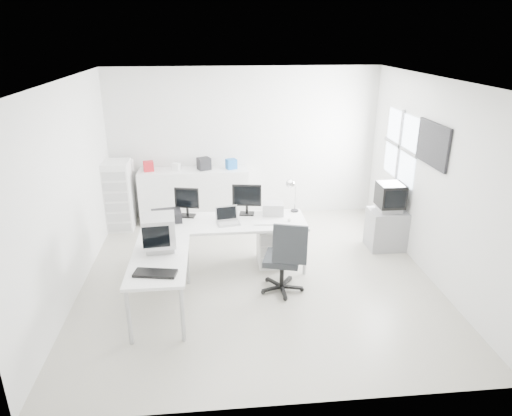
{
  "coord_description": "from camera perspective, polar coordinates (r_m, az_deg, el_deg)",
  "views": [
    {
      "loc": [
        -0.6,
        -5.87,
        3.37
      ],
      "look_at": [
        0.0,
        0.2,
        1.0
      ],
      "focal_mm": 32.0,
      "sensor_mm": 36.0,
      "label": 1
    }
  ],
  "objects": [
    {
      "name": "back_wall",
      "position": [
        8.62,
        -1.51,
        8.02
      ],
      "size": [
        5.0,
        0.02,
        2.8
      ],
      "primitive_type": "cube",
      "color": "silver",
      "rests_on": "floor"
    },
    {
      "name": "drawer_pedestal",
      "position": [
        7.03,
        1.87,
        -4.68
      ],
      "size": [
        0.4,
        0.5,
        0.6
      ],
      "primitive_type": "cube",
      "color": "silver",
      "rests_on": "floor"
    },
    {
      "name": "laser_printer",
      "position": [
        6.97,
        2.15,
        -0.06
      ],
      "size": [
        0.35,
        0.31,
        0.18
      ],
      "primitive_type": "cube",
      "rotation": [
        0.0,
        0.0,
        -0.12
      ],
      "color": "#A2A2A2",
      "rests_on": "main_desk"
    },
    {
      "name": "clutter_box_c",
      "position": [
        8.42,
        -6.53,
        5.52
      ],
      "size": [
        0.28,
        0.27,
        0.22
      ],
      "primitive_type": "cube",
      "rotation": [
        0.0,
        0.0,
        0.4
      ],
      "color": "black",
      "rests_on": "sideboard"
    },
    {
      "name": "clutter_box_b",
      "position": [
        8.46,
        -9.91,
        5.11
      ],
      "size": [
        0.16,
        0.15,
        0.13
      ],
      "primitive_type": "cube",
      "rotation": [
        0.0,
        0.0,
        -0.36
      ],
      "color": "silver",
      "rests_on": "sideboard"
    },
    {
      "name": "filing_cabinet",
      "position": [
        8.51,
        -16.71,
        1.5
      ],
      "size": [
        0.44,
        0.52,
        1.26
      ],
      "primitive_type": "cube",
      "color": "silver",
      "rests_on": "floor"
    },
    {
      "name": "wall_picture",
      "position": [
        6.87,
        21.23,
        7.44
      ],
      "size": [
        0.04,
        0.9,
        0.6
      ],
      "primitive_type": null,
      "color": "black",
      "rests_on": "right_wall"
    },
    {
      "name": "main_desk",
      "position": [
        6.9,
        -3.86,
        -4.54
      ],
      "size": [
        2.4,
        0.8,
        0.75
      ],
      "primitive_type": null,
      "color": "silver",
      "rests_on": "floor"
    },
    {
      "name": "crt_monitor",
      "position": [
        5.91,
        -11.99,
        -3.02
      ],
      "size": [
        0.45,
        0.45,
        0.48
      ],
      "primitive_type": null,
      "rotation": [
        0.0,
        0.0,
        0.09
      ],
      "color": "#B7B7BA",
      "rests_on": "side_desk"
    },
    {
      "name": "right_wall",
      "position": [
        6.92,
        21.26,
        3.22
      ],
      "size": [
        0.02,
        5.0,
        2.8
      ],
      "primitive_type": "cube",
      "color": "silver",
      "rests_on": "floor"
    },
    {
      "name": "white_keyboard",
      "position": [
        6.65,
        1.71,
        -1.89
      ],
      "size": [
        0.46,
        0.17,
        0.02
      ],
      "primitive_type": "cube",
      "rotation": [
        0.0,
        0.0,
        -0.06
      ],
      "color": "silver",
      "rests_on": "main_desk"
    },
    {
      "name": "side_desk",
      "position": [
        5.97,
        -11.77,
        -9.38
      ],
      "size": [
        0.7,
        1.4,
        0.75
      ],
      "primitive_type": null,
      "color": "silver",
      "rests_on": "floor"
    },
    {
      "name": "crt_tv",
      "position": [
        7.62,
        16.43,
        1.26
      ],
      "size": [
        0.5,
        0.48,
        0.45
      ],
      "primitive_type": null,
      "color": "black",
      "rests_on": "tv_cabinet"
    },
    {
      "name": "inkjet_printer",
      "position": [
        6.85,
        -11.11,
        -1.01
      ],
      "size": [
        0.47,
        0.4,
        0.15
      ],
      "primitive_type": "cube",
      "rotation": [
        0.0,
        0.0,
        0.16
      ],
      "color": "black",
      "rests_on": "main_desk"
    },
    {
      "name": "clutter_box_d",
      "position": [
        8.43,
        -3.11,
        5.52
      ],
      "size": [
        0.22,
        0.21,
        0.18
      ],
      "primitive_type": "cube",
      "rotation": [
        0.0,
        0.0,
        0.34
      ],
      "color": "#1657A0",
      "rests_on": "sideboard"
    },
    {
      "name": "office_chair",
      "position": [
        6.22,
        3.3,
        -5.93
      ],
      "size": [
        0.76,
        0.76,
        1.07
      ],
      "primitive_type": null,
      "rotation": [
        0.0,
        0.0,
        -0.29
      ],
      "color": "#2A2D30",
      "rests_on": "floor"
    },
    {
      "name": "sideboard",
      "position": [
        8.61,
        -7.69,
        1.57
      ],
      "size": [
        2.0,
        0.5,
        1.0
      ],
      "primitive_type": "cube",
      "color": "silver",
      "rests_on": "floor"
    },
    {
      "name": "clutter_bottle",
      "position": [
        8.59,
        -15.26,
        5.21
      ],
      "size": [
        0.07,
        0.07,
        0.22
      ],
      "primitive_type": "cylinder",
      "color": "silver",
      "rests_on": "sideboard"
    },
    {
      "name": "tv_cabinet",
      "position": [
        7.82,
        16.02,
        -2.55
      ],
      "size": [
        0.6,
        0.49,
        0.66
      ],
      "primitive_type": "cube",
      "color": "gray",
      "rests_on": "floor"
    },
    {
      "name": "laptop",
      "position": [
        6.61,
        -3.5,
        -1.13
      ],
      "size": [
        0.38,
        0.39,
        0.22
      ],
      "primitive_type": null,
      "rotation": [
        0.0,
        0.0,
        0.17
      ],
      "color": "#B7B7BA",
      "rests_on": "main_desk"
    },
    {
      "name": "clutter_box_a",
      "position": [
        8.51,
        -13.29,
        5.11
      ],
      "size": [
        0.21,
        0.19,
        0.18
      ],
      "primitive_type": "cube",
      "rotation": [
        0.0,
        0.0,
        0.2
      ],
      "color": "#AF1921",
      "rests_on": "sideboard"
    },
    {
      "name": "lcd_monitor_small",
      "position": [
        6.91,
        -8.62,
        0.72
      ],
      "size": [
        0.4,
        0.29,
        0.46
      ],
      "primitive_type": null,
      "rotation": [
        0.0,
        0.0,
        -0.23
      ],
      "color": "black",
      "rests_on": "main_desk"
    },
    {
      "name": "desk_lamp",
      "position": [
        7.05,
        4.9,
        1.36
      ],
      "size": [
        0.18,
        0.18,
        0.47
      ],
      "primitive_type": null,
      "rotation": [
        0.0,
        0.0,
        -0.2
      ],
      "color": "silver",
      "rests_on": "main_desk"
    },
    {
      "name": "window",
      "position": [
        7.91,
        17.58,
        7.32
      ],
      "size": [
        0.02,
        1.2,
        1.1
      ],
      "primitive_type": null,
      "color": "white",
      "rests_on": "right_wall"
    },
    {
      "name": "left_wall",
      "position": [
        6.48,
        -22.4,
        1.88
      ],
      "size": [
        0.02,
        5.0,
        2.8
      ],
      "primitive_type": "cube",
      "color": "silver",
      "rests_on": "floor"
    },
    {
      "name": "lcd_monitor_large",
      "position": [
        6.91,
        -1.16,
        0.98
      ],
      "size": [
        0.46,
        0.24,
        0.46
      ],
      "primitive_type": null,
      "rotation": [
        0.0,
        0.0,
        -0.15
      ],
      "color": "black",
      "rests_on": "main_desk"
    },
    {
      "name": "black_keyboard",
      "position": [
        5.43,
        -12.48,
        -7.97
      ],
      "size": [
        0.52,
        0.28,
        0.03
      ],
      "primitive_type": "cube",
      "rotation": [
        0.0,
        0.0,
        -0.18
      ],
      "color": "black",
      "rests_on": "side_desk"
    },
    {
      "name": "floor",
      "position": [
        6.8,
        0.17,
        -8.49
      ],
      "size": [
        5.0,
        5.0,
        0.01
      ],
      "primitive_type": "cube",
      "color": "silver",
      "rests_on": "ground"
    },
    {
      "name": "ceiling",
      "position": [
        5.93,
        0.2,
        15.71
      ],
      "size": [
        5.0,
        5.0,
        0.01
      ],
      "primitive_type": "cube",
      "color": "white",
      "rests_on": "back_wall"
    },
    {
      "name": "white_mouse",
      "position": [
        6.73,
        4.19,
        -1.48
      ],
      "size": [
        0.06,
        0.06,
        0.06
      ],
      "primitive_type": "sphere",
      "color": "silver",
      "rests_on": "main_desk"
    }
  ]
}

